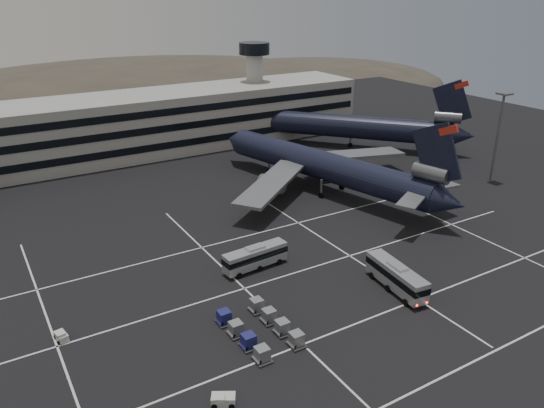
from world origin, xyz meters
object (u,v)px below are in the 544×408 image
Objects in this scene: bus_near at (396,276)px; tug_a at (62,336)px; bus_far at (255,256)px; uld_cluster at (259,328)px; trijet_main at (327,166)px.

bus_near is 5.18× the size of tug_a.
bus_far is 15.68m from uld_cluster.
tug_a is 22.66m from uld_cluster.
trijet_main is at bearing -58.41° from bus_far.
uld_cluster is at bearing -176.15° from bus_near.
tug_a is at bearing 170.31° from bus_near.
tug_a is at bearing -171.17° from trijet_main.
bus_near is 1.09× the size of bus_far.
tug_a is (-54.14, -22.70, -4.70)m from trijet_main.
bus_near reaches higher than uld_cluster.
bus_near is at bearing -125.67° from trijet_main.
uld_cluster is at bearing -38.46° from tug_a.
bus_near is at bearing -2.36° from uld_cluster.
trijet_main reaches higher than bus_near.
trijet_main is at bearing 44.34° from uld_cluster.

